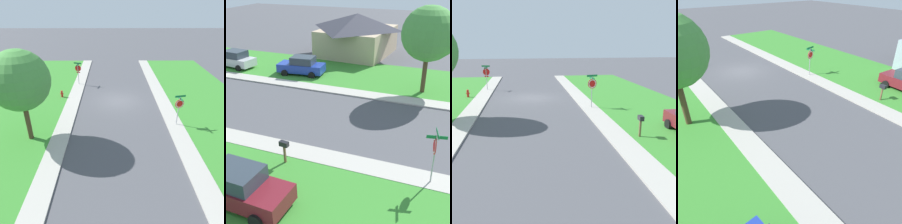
% 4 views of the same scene
% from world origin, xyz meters
% --- Properties ---
extents(sidewalk_east, '(1.40, 56.00, 0.10)m').
position_xyz_m(sidewalk_east, '(4.70, 12.00, 0.05)').
color(sidewalk_east, '#ADA89E').
rests_on(sidewalk_east, ground).
extents(lawn_east, '(8.00, 56.00, 0.08)m').
position_xyz_m(lawn_east, '(9.40, 12.00, 0.04)').
color(lawn_east, '#38842D').
rests_on(lawn_east, ground).
extents(sidewalk_west, '(1.40, 56.00, 0.10)m').
position_xyz_m(sidewalk_west, '(-4.70, 12.00, 0.05)').
color(sidewalk_west, '#ADA89E').
rests_on(sidewalk_west, ground).
extents(lawn_west, '(8.00, 56.00, 0.08)m').
position_xyz_m(lawn_west, '(-9.40, 12.00, 0.04)').
color(lawn_west, '#38842D').
rests_on(lawn_west, ground).
extents(stop_sign_far_corner, '(0.90, 0.90, 2.77)m').
position_xyz_m(stop_sign_far_corner, '(-4.83, 4.90, 1.89)').
color(stop_sign_far_corner, '#9E9EA3').
rests_on(stop_sign_far_corner, ground).
extents(car_maroon_far_down_street, '(2.14, 4.35, 1.76)m').
position_xyz_m(car_maroon_far_down_street, '(-9.19, 12.26, 0.87)').
color(car_maroon_far_down_street, maroon).
rests_on(car_maroon_far_down_street, ground).
extents(car_silver_across_road, '(2.39, 4.47, 1.76)m').
position_xyz_m(car_silver_across_road, '(7.07, 25.49, 0.87)').
color(car_silver_across_road, silver).
rests_on(car_silver_across_road, ground).
extents(car_blue_near_corner, '(2.41, 4.48, 1.76)m').
position_xyz_m(car_blue_near_corner, '(7.46, 18.09, 0.87)').
color(car_blue_near_corner, '#1E389E').
rests_on(car_blue_near_corner, ground).
extents(tree_sidewalk_mid, '(4.49, 4.18, 6.83)m').
position_xyz_m(tree_sidewalk_mid, '(7.15, 6.68, 4.59)').
color(tree_sidewalk_mid, '#4C3823').
rests_on(tree_sidewalk_mid, ground).
extents(house_right_setback, '(9.52, 8.41, 4.60)m').
position_xyz_m(house_right_setback, '(16.72, 15.71, 2.38)').
color(house_right_setback, tan).
rests_on(house_right_setback, ground).
extents(mailbox, '(0.28, 0.50, 1.31)m').
position_xyz_m(mailbox, '(-5.92, 12.07, 1.01)').
color(mailbox, brown).
rests_on(mailbox, ground).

